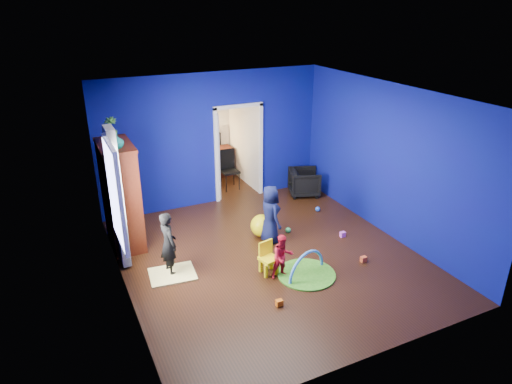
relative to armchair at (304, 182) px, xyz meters
name	(u,v)px	position (x,y,z in m)	size (l,w,h in m)	color
floor	(270,257)	(-2.03, -2.20, -0.31)	(5.00, 5.50, 0.01)	black
ceiling	(272,95)	(-2.03, -2.20, 2.59)	(5.00, 5.50, 0.01)	white
wall_back	(213,140)	(-2.03, 0.55, 1.14)	(5.00, 0.02, 2.90)	navy
wall_front	(379,261)	(-2.03, -4.95, 1.14)	(5.00, 0.02, 2.90)	navy
wall_left	(118,210)	(-4.53, -2.20, 1.14)	(0.02, 5.50, 2.90)	navy
wall_right	(389,161)	(0.47, -2.20, 1.14)	(0.02, 5.50, 2.90)	navy
alcove	(224,136)	(-1.43, 1.42, 0.94)	(1.00, 1.75, 2.50)	silver
armchair	(304,182)	(0.00, 0.00, 0.00)	(0.67, 0.69, 0.62)	black
child_black	(168,243)	(-3.77, -1.90, 0.24)	(0.40, 0.27, 1.11)	black
child_navy	(270,214)	(-1.75, -1.65, 0.25)	(0.55, 0.36, 1.12)	#0E1135
toddler_red	(283,257)	(-2.13, -2.83, 0.07)	(0.37, 0.29, 0.77)	red
vase	(116,141)	(-4.25, -0.85, 1.77)	(0.24, 0.24, 0.25)	#0C5D67
potted_plant	(111,129)	(-4.25, -0.33, 1.85)	(0.23, 0.23, 0.41)	#3A8630
tv_armoire	(121,195)	(-4.25, -0.55, 0.67)	(0.58, 1.14, 1.96)	#3A1309
crt_tv	(123,193)	(-4.21, -0.55, 0.71)	(0.46, 0.70, 0.54)	silver
yellow_blanket	(172,274)	(-3.77, -2.00, -0.30)	(0.75, 0.60, 0.03)	#F2E07A
hopper_ball	(262,226)	(-1.80, -1.40, -0.09)	(0.44, 0.44, 0.44)	yellow
kid_chair	(269,260)	(-2.28, -2.63, -0.06)	(0.28, 0.28, 0.50)	yellow
play_mat	(306,274)	(-1.73, -2.96, -0.30)	(0.98, 0.98, 0.03)	green
toy_arch	(306,274)	(-1.73, -2.96, -0.29)	(0.87, 0.87, 0.05)	#3F8CD8
window_left	(114,195)	(-4.52, -1.85, 1.24)	(0.03, 0.95, 1.55)	white
curtain	(118,198)	(-4.40, -1.30, 0.94)	(0.14, 0.42, 2.40)	slate
doorway	(239,154)	(-1.43, 0.55, 0.74)	(1.16, 0.10, 2.10)	white
study_desk	(216,162)	(-1.43, 2.06, 0.06)	(0.88, 0.44, 0.75)	#3D140A
desk_monitor	(213,140)	(-1.43, 2.18, 0.64)	(0.40, 0.05, 0.32)	black
desk_lamp	(204,142)	(-1.71, 2.12, 0.62)	(0.14, 0.14, 0.14)	#FFD88C
folding_chair	(230,171)	(-1.43, 1.10, 0.15)	(0.40, 0.40, 0.92)	black
book_shelf	(212,98)	(-1.43, 2.17, 1.71)	(0.88, 0.24, 0.04)	white
toy_0	(364,259)	(-0.61, -3.04, -0.26)	(0.10, 0.08, 0.10)	#F45A28
toy_1	(318,209)	(-0.21, -0.93, -0.26)	(0.11, 0.11, 0.11)	blue
toy_2	(279,303)	(-2.54, -3.50, -0.26)	(0.10, 0.08, 0.10)	#DA5D0B
toy_3	(288,230)	(-1.27, -1.51, -0.26)	(0.11, 0.11, 0.11)	green
toy_4	(343,234)	(-0.40, -2.12, -0.26)	(0.10, 0.08, 0.10)	#DE53DE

